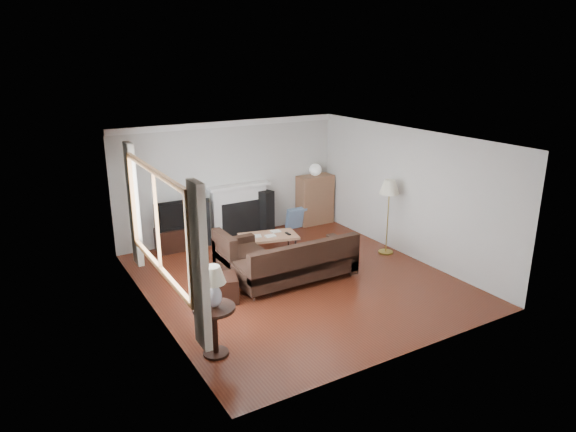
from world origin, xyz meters
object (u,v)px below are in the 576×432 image
bookshelf (315,200)px  floor_lamp (388,217)px  tv_stand (179,238)px  coffee_table (268,245)px  side_table (215,331)px  sectional_sofa (296,261)px

bookshelf → floor_lamp: floor_lamp is taller
bookshelf → tv_stand: bearing=-179.6°
bookshelf → coffee_table: (-1.92, -1.28, -0.35)m
side_table → coffee_table: bearing=50.3°
side_table → bookshelf: bearing=43.7°
side_table → floor_lamp: bearing=20.9°
bookshelf → side_table: size_ratio=1.64×
tv_stand → coffee_table: size_ratio=0.83×
sectional_sofa → side_table: (-2.12, -1.44, -0.02)m
tv_stand → bookshelf: 3.33m
coffee_table → floor_lamp: 2.42m
bookshelf → sectional_sofa: 3.29m
floor_lamp → side_table: size_ratio=2.15×
floor_lamp → side_table: (-4.37, -1.67, -0.40)m
sectional_sofa → floor_lamp: size_ratio=1.54×
floor_lamp → side_table: bearing=-159.1°
sectional_sofa → floor_lamp: bearing=5.9°
coffee_table → side_table: bearing=-116.8°
sectional_sofa → side_table: sectional_sofa is taller
tv_stand → sectional_sofa: sectional_sofa is taller
coffee_table → side_table: side_table is taller
sectional_sofa → coffee_table: size_ratio=2.07×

